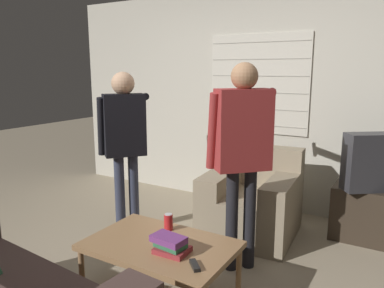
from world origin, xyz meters
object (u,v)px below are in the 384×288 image
at_px(spare_remote, 195,265).
at_px(person_right_standing, 242,141).
at_px(armchair_beige, 252,201).
at_px(person_left_standing, 125,133).
at_px(book_stack, 170,245).
at_px(soda_can, 168,222).
at_px(coffee_table, 160,248).

bearing_deg(spare_remote, person_right_standing, 50.25).
bearing_deg(spare_remote, armchair_beige, 53.94).
distance_m(person_left_standing, book_stack, 1.52).
relative_size(soda_can, spare_remote, 1.05).
xyz_separation_m(book_stack, soda_can, (-0.21, 0.29, 0.01)).
bearing_deg(book_stack, soda_can, 126.07).
height_order(coffee_table, spare_remote, spare_remote).
bearing_deg(person_left_standing, person_right_standing, -53.78).
distance_m(coffee_table, soda_can, 0.25).
height_order(book_stack, soda_can, soda_can).
height_order(coffee_table, person_right_standing, person_right_standing).
distance_m(soda_can, spare_remote, 0.58).
bearing_deg(spare_remote, person_left_standing, 99.77).
bearing_deg(soda_can, book_stack, -53.93).
bearing_deg(book_stack, coffee_table, 150.93).
bearing_deg(book_stack, person_left_standing, 141.77).
xyz_separation_m(person_right_standing, spare_remote, (0.08, -0.88, -0.62)).
relative_size(person_left_standing, person_right_standing, 0.96).
bearing_deg(soda_can, person_right_standing, 54.44).
relative_size(armchair_beige, spare_remote, 7.68).
height_order(person_left_standing, spare_remote, person_left_standing).
xyz_separation_m(coffee_table, soda_can, (-0.07, 0.21, 0.10)).
bearing_deg(armchair_beige, person_right_standing, 99.26).
bearing_deg(armchair_beige, spare_remote, 94.68).
distance_m(book_stack, spare_remote, 0.25).
bearing_deg(person_right_standing, coffee_table, -156.80).
xyz_separation_m(armchair_beige, spare_remote, (0.24, -1.57, 0.12)).
height_order(armchair_beige, book_stack, armchair_beige).
bearing_deg(person_left_standing, book_stack, -88.27).
bearing_deg(coffee_table, person_left_standing, 140.65).
distance_m(coffee_table, book_stack, 0.18).
relative_size(armchair_beige, soda_can, 7.34).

